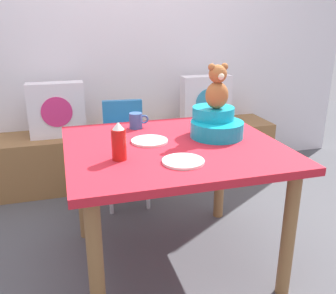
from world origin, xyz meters
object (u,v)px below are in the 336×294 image
dining_table (173,162)px  ketchup_bottle (119,142)px  dinner_plate_far (150,141)px  pillow_floral_left (57,110)px  pillow_floral_right (206,101)px  book_stack (120,127)px  infant_seat_teal (216,124)px  dinner_plate_near (183,161)px  coffee_mug (136,121)px  teddy_bear (217,88)px  highchair (124,139)px

dining_table → ketchup_bottle: ketchup_bottle is taller
ketchup_bottle → dinner_plate_far: (0.20, 0.22, -0.08)m
pillow_floral_left → pillow_floral_right: 1.28m
book_stack → infant_seat_teal: (0.37, -1.19, 0.32)m
pillow_floral_right → dinner_plate_far: (-0.80, -1.17, 0.07)m
dinner_plate_far → dinner_plate_near: bearing=-76.8°
ketchup_bottle → coffee_mug: (0.19, 0.50, -0.04)m
ketchup_bottle → coffee_mug: bearing=69.6°
book_stack → teddy_bear: bearing=-72.7°
coffee_mug → dinner_plate_far: (0.01, -0.28, -0.04)m
teddy_bear → pillow_floral_right: bearing=70.6°
infant_seat_teal → dinner_plate_far: bearing=-179.5°
pillow_floral_right → book_stack: (-0.78, 0.02, -0.19)m
book_stack → coffee_mug: (-0.03, -0.91, 0.30)m
book_stack → ketchup_bottle: ketchup_bottle is taller
pillow_floral_right → dinner_plate_near: 1.67m
highchair → dinner_plate_far: (0.01, -0.75, 0.22)m
pillow_floral_right → highchair: (-0.81, -0.42, -0.16)m
highchair → teddy_bear: 0.99m
pillow_floral_right → book_stack: bearing=178.5°
infant_seat_teal → book_stack: bearing=107.3°
book_stack → infant_seat_teal: size_ratio=0.61×
ketchup_bottle → pillow_floral_left: bearing=101.6°
infant_seat_teal → dinner_plate_far: (-0.39, -0.00, -0.07)m
teddy_bear → dinner_plate_far: (-0.39, -0.00, -0.27)m
pillow_floral_left → pillow_floral_right: (1.28, 0.00, 0.00)m
teddy_bear → dining_table: bearing=-164.8°
ketchup_bottle → coffee_mug: ketchup_bottle is taller
teddy_bear → dinner_plate_far: bearing=-179.6°
pillow_floral_right → dining_table: size_ratio=0.39×
infant_seat_teal → ketchup_bottle: 0.63m
ketchup_bottle → teddy_bear: bearing=20.5°
pillow_floral_right → highchair: pillow_floral_right is taller
pillow_floral_right → dining_table: 1.42m
dining_table → coffee_mug: (-0.13, 0.35, 0.15)m
highchair → infant_seat_teal: bearing=-61.8°
pillow_floral_left → highchair: (0.47, -0.42, -0.16)m
dinner_plate_far → dining_table: bearing=-32.3°
book_stack → coffee_mug: 0.96m
teddy_bear → ketchup_bottle: size_ratio=1.35×
infant_seat_teal → ketchup_bottle: bearing=-159.5°
pillow_floral_left → coffee_mug: size_ratio=3.67×
book_stack → pillow_floral_left: bearing=-177.6°
infant_seat_teal → dinner_plate_near: infant_seat_teal is taller
dinner_plate_near → pillow_floral_right: bearing=64.6°
ketchup_bottle → dinner_plate_far: ketchup_bottle is taller
ketchup_bottle → highchair: bearing=79.2°
highchair → teddy_bear: teddy_bear is taller
pillow_floral_right → ketchup_bottle: size_ratio=2.38×
highchair → dinner_plate_near: bearing=-85.1°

